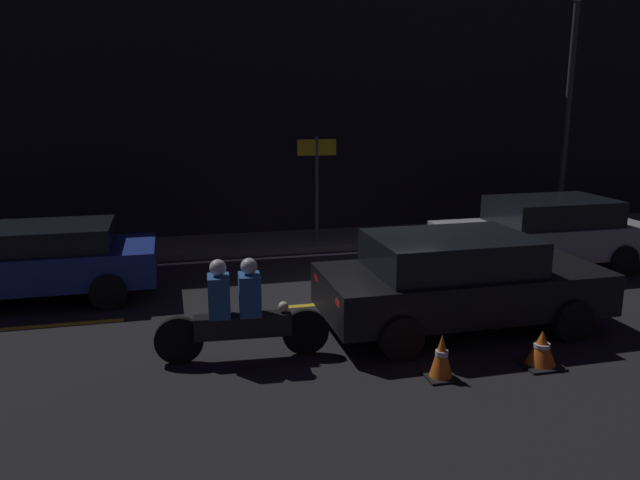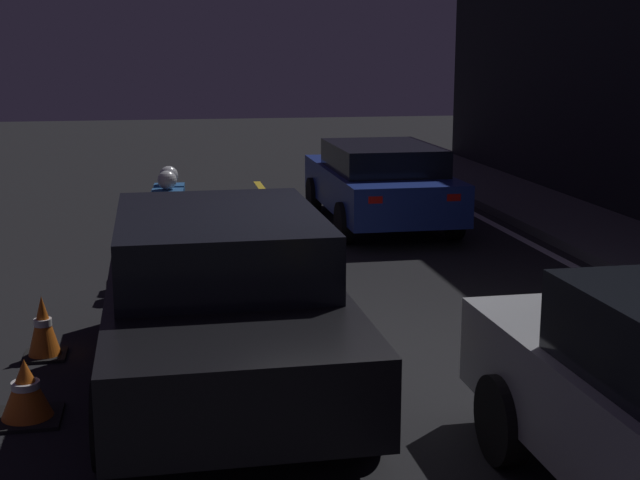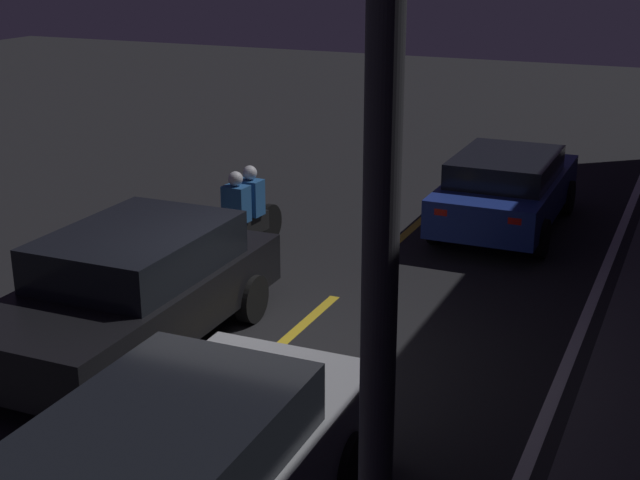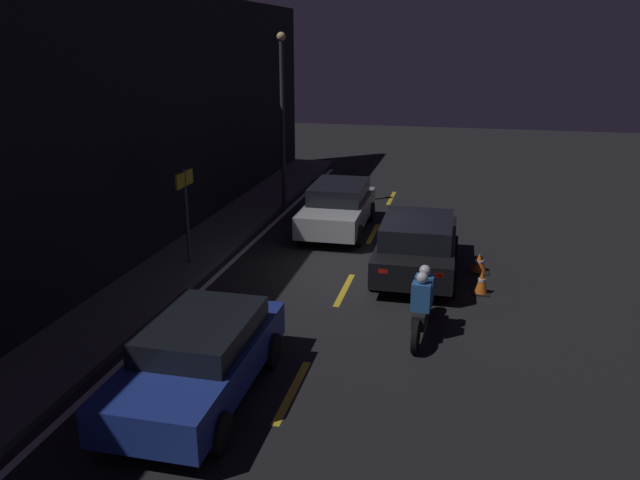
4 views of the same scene
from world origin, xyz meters
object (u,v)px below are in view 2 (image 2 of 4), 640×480
at_px(motorcycle, 170,231).
at_px(traffic_cone_mid, 26,391).
at_px(van_black, 222,296).
at_px(sedan_blue, 380,181).
at_px(traffic_cone_near, 43,328).

height_order(motorcycle, traffic_cone_mid, motorcycle).
relative_size(van_black, motorcycle, 1.83).
bearing_deg(van_black, traffic_cone_mid, -73.30).
relative_size(sedan_blue, van_black, 0.95).
bearing_deg(traffic_cone_mid, motorcycle, 163.34).
relative_size(motorcycle, traffic_cone_near, 3.98).
bearing_deg(motorcycle, traffic_cone_near, -22.96).
height_order(traffic_cone_near, traffic_cone_mid, traffic_cone_near).
bearing_deg(traffic_cone_mid, traffic_cone_near, -178.41).
bearing_deg(traffic_cone_near, motorcycle, 153.69).
distance_m(van_black, motorcycle, 3.36).
bearing_deg(traffic_cone_mid, van_black, 107.37).
bearing_deg(traffic_cone_near, van_black, 58.67).
height_order(sedan_blue, motorcycle, motorcycle).
distance_m(van_black, traffic_cone_near, 1.89).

